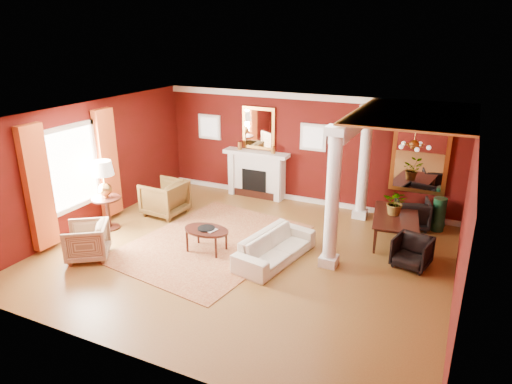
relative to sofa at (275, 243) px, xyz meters
The scene contains 27 objects.
ground 0.76m from the sofa, behind, with size 8.00×8.00×0.00m, color brown.
room_shell 1.76m from the sofa, behind, with size 8.04×7.04×2.92m.
fireplace 3.81m from the sofa, 120.88° to the left, with size 1.85×0.42×1.29m.
overmantel_mirror 4.20m from the sofa, 119.85° to the left, with size 0.95×0.07×1.15m.
flank_window_left 5.09m from the sofa, 135.75° to the left, with size 0.70×0.07×0.70m.
flank_window_right 3.71m from the sofa, 96.70° to the left, with size 0.70×0.07×0.70m.
left_window 4.71m from the sofa, behind, with size 0.21×2.55×2.60m.
column_front 1.50m from the sofa, 13.22° to the left, with size 0.36×0.36×2.80m.
column_back 3.30m from the sofa, 70.40° to the left, with size 0.36×0.36×2.80m.
header_beam 3.08m from the sofa, 60.40° to the left, with size 0.30×3.20×0.32m, color white.
amber_ceiling 3.73m from the sofa, 37.65° to the left, with size 2.30×3.40×0.04m, color #E59743.
dining_mirror 4.24m from the sofa, 56.51° to the left, with size 1.30×0.07×1.70m.
chandelier 3.40m from the sofa, 37.83° to the left, with size 0.60×0.62×0.75m.
crown_trim 4.24m from the sofa, 100.82° to the left, with size 8.00×0.08×0.16m, color white.
base_trim 3.48m from the sofa, 100.82° to the left, with size 8.00×0.08×0.12m, color white.
rug 1.61m from the sofa, behind, with size 3.00×4.00×0.02m, color maroon.
sofa is the anchor object (origin of this frame).
armchair_leopard 3.62m from the sofa, 162.95° to the left, with size 0.94×0.88×0.96m, color black.
armchair_stripe 3.83m from the sofa, 156.23° to the right, with size 0.80×0.75×0.83m, color tan.
coffee_table 1.48m from the sofa, behind, with size 0.99×0.99×0.50m.
coffee_book 1.45m from the sofa, behind, with size 0.18×0.02×0.24m, color black.
side_table 4.22m from the sofa, behind, with size 0.66×0.66×1.65m.
dining_table 2.85m from the sofa, 43.50° to the left, with size 1.68×0.59×0.94m, color black.
dining_chair_near 2.68m from the sofa, 19.63° to the left, with size 0.66×0.62×0.68m, color black.
dining_chair_far 3.66m from the sofa, 51.70° to the left, with size 0.75×0.70×0.77m, color black.
green_urn 4.10m from the sofa, 45.96° to the left, with size 0.34×0.34×0.81m.
potted_plant 2.93m from the sofa, 45.18° to the left, with size 0.52×0.57×0.45m, color #26591E.
Camera 1 is at (3.82, -7.60, 4.44)m, focal length 32.00 mm.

